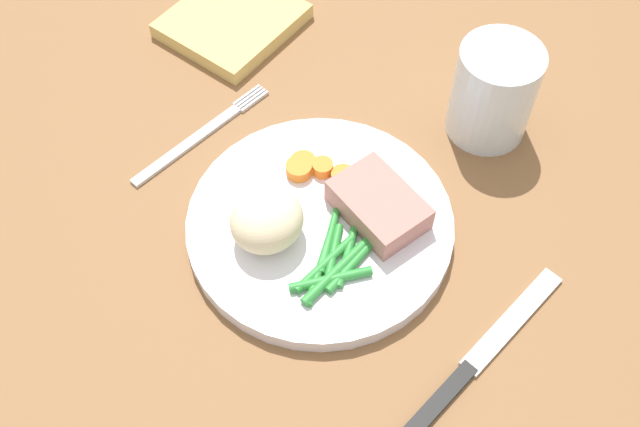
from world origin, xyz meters
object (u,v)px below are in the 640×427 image
dinner_plate (320,225)px  water_glass (492,97)px  meat_portion (376,207)px  knife (476,360)px  napkin (233,21)px  fork (201,135)px

dinner_plate → water_glass: (3.15, 19.87, 3.29)cm
dinner_plate → meat_portion: size_ratio=2.87×
knife → napkin: napkin is taller
dinner_plate → water_glass: water_glass is taller
fork → napkin: 15.55cm
water_glass → napkin: water_glass is taller
meat_portion → napkin: 29.49cm
dinner_plate → napkin: size_ratio=1.80×
knife → water_glass: bearing=127.4°
meat_portion → water_glass: water_glass is taller
meat_portion → fork: bearing=-168.2°
dinner_plate → knife: size_ratio=1.14×
dinner_plate → meat_portion: meat_portion is taller
water_glass → napkin: size_ratio=0.74×
fork → napkin: (-9.19, 12.52, 0.64)cm
fork → napkin: size_ratio=1.27×
knife → water_glass: 25.10cm
knife → water_glass: water_glass is taller
dinner_plate → water_glass: size_ratio=2.45×
knife → napkin: size_ratio=1.57×
meat_portion → water_glass: size_ratio=0.85×
meat_portion → knife: 15.21cm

